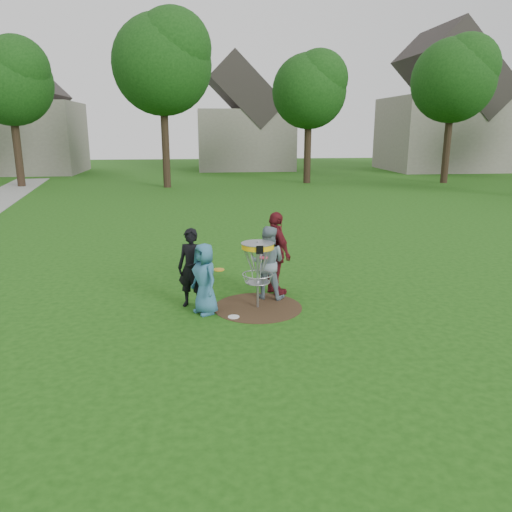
{
  "coord_description": "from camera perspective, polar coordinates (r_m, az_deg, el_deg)",
  "views": [
    {
      "loc": [
        -1.13,
        -9.46,
        3.54
      ],
      "look_at": [
        0.0,
        0.3,
        1.0
      ],
      "focal_mm": 35.0,
      "sensor_mm": 36.0,
      "label": 1
    }
  ],
  "objects": [
    {
      "name": "tree_row",
      "position": [
        30.29,
        -3.82,
        19.49
      ],
      "size": [
        51.2,
        17.42,
        9.9
      ],
      "color": "#38281C",
      "rests_on": "ground"
    },
    {
      "name": "player_grey",
      "position": [
        10.52,
        1.34,
        -0.73
      ],
      "size": [
        0.92,
        0.83,
        1.56
      ],
      "primitive_type": "imported",
      "rotation": [
        0.0,
        0.0,
        2.77
      ],
      "color": "gray",
      "rests_on": "ground"
    },
    {
      "name": "dirt_patch",
      "position": [
        10.17,
        0.2,
        -5.87
      ],
      "size": [
        1.8,
        1.8,
        0.01
      ],
      "primitive_type": "cylinder",
      "color": "#47331E",
      "rests_on": "ground"
    },
    {
      "name": "player_blue",
      "position": [
        9.7,
        -5.89,
        -2.6
      ],
      "size": [
        0.74,
        0.82,
        1.4
      ],
      "primitive_type": "imported",
      "rotation": [
        0.0,
        0.0,
        -1.02
      ],
      "color": "#306585",
      "rests_on": "ground"
    },
    {
      "name": "house_row",
      "position": [
        42.94,
        1.35,
        15.27
      ],
      "size": [
        44.5,
        10.65,
        11.62
      ],
      "color": "gray",
      "rests_on": "ground"
    },
    {
      "name": "player_maroon",
      "position": [
        10.75,
        2.26,
        0.29
      ],
      "size": [
        0.82,
        1.15,
        1.81
      ],
      "primitive_type": "imported",
      "rotation": [
        0.0,
        0.0,
        1.97
      ],
      "color": "maroon",
      "rests_on": "ground"
    },
    {
      "name": "held_discs",
      "position": [
        10.07,
        -1.81,
        -0.25
      ],
      "size": [
        1.6,
        0.95,
        0.27
      ],
      "color": "orange",
      "rests_on": "ground"
    },
    {
      "name": "disc_golf_basket",
      "position": [
        9.86,
        0.2,
        -0.32
      ],
      "size": [
        0.66,
        0.67,
        1.38
      ],
      "color": "#9EA0A5",
      "rests_on": "ground"
    },
    {
      "name": "ground",
      "position": [
        10.17,
        0.2,
        -5.89
      ],
      "size": [
        100.0,
        100.0,
        0.0
      ],
      "primitive_type": "plane",
      "color": "#19470F",
      "rests_on": "ground"
    },
    {
      "name": "player_black",
      "position": [
        10.07,
        -7.35,
        -1.38
      ],
      "size": [
        0.69,
        0.58,
        1.61
      ],
      "primitive_type": "imported",
      "rotation": [
        0.0,
        0.0,
        -0.39
      ],
      "color": "black",
      "rests_on": "ground"
    },
    {
      "name": "disc_on_grass",
      "position": [
        9.65,
        -2.57,
        -6.98
      ],
      "size": [
        0.22,
        0.22,
        0.02
      ],
      "primitive_type": "cylinder",
      "color": "white",
      "rests_on": "ground"
    }
  ]
}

